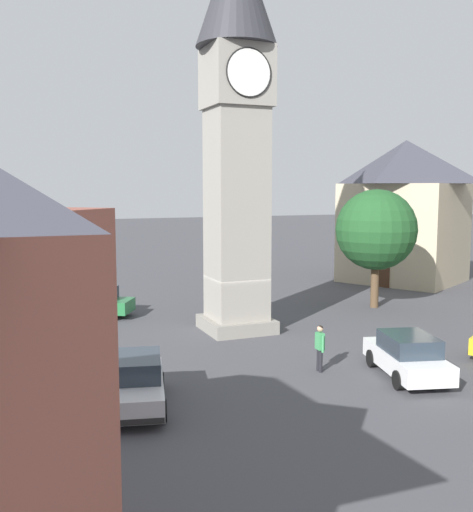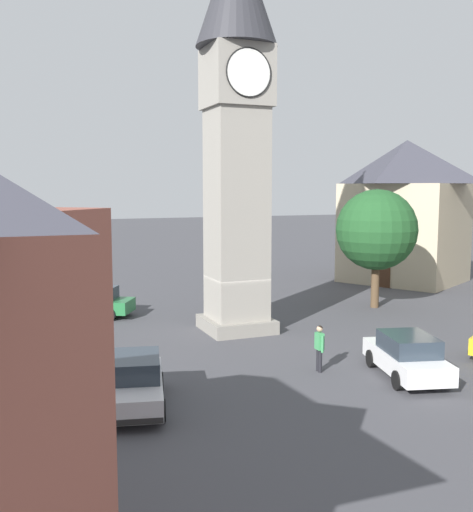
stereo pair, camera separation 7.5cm
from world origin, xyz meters
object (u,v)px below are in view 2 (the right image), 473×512
car_black_far (134,382)px  tree (377,230)px  car_white_side (407,356)px  building_terrace_right (405,210)px  car_blue_kerb (93,302)px  pedestrian (319,344)px  clock_tower (236,97)px

car_black_far → tree: bearing=31.9°
car_white_side → building_terrace_right: building_terrace_right is taller
car_white_side → building_terrace_right: size_ratio=0.44×
car_black_far → car_white_side: bearing=-5.0°
car_blue_kerb → car_black_far: bearing=-93.0°
car_black_far → pedestrian: pedestrian is taller
building_terrace_right → car_blue_kerb: bearing=-171.2°
car_blue_kerb → clock_tower: bearing=-43.8°
car_white_side → tree: (6.05, 10.42, 3.51)m
car_black_far → tree: size_ratio=0.68×
car_white_side → car_black_far: (-9.37, 0.82, 0.00)m
car_black_far → building_terrace_right: size_ratio=0.44×
clock_tower → pedestrian: size_ratio=10.70×
clock_tower → car_blue_kerb: bearing=136.2°
car_white_side → building_terrace_right: (13.30, 17.30, 4.25)m
car_white_side → tree: tree is taller
car_white_side → car_blue_kerb: bearing=122.0°
car_blue_kerb → building_terrace_right: building_terrace_right is taller
car_black_far → building_terrace_right: bearing=36.0°
clock_tower → building_terrace_right: clock_tower is taller
car_black_far → pedestrian: 6.92m
clock_tower → car_black_far: bearing=-130.1°
clock_tower → car_blue_kerb: clock_tower is taller
car_white_side → building_terrace_right: 22.23m
building_terrace_right → car_black_far: bearing=-144.0°
clock_tower → building_terrace_right: 19.34m
car_white_side → pedestrian: pedestrian is taller
car_blue_kerb → tree: (14.75, -3.48, 3.51)m
clock_tower → tree: bearing=12.5°
tree → building_terrace_right: size_ratio=0.65×
car_blue_kerb → car_black_far: 13.10m
car_white_side → pedestrian: 3.02m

